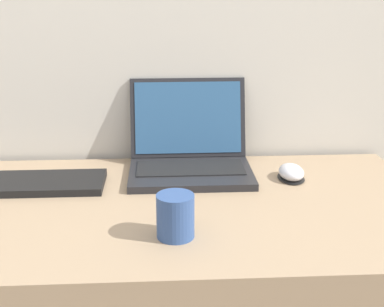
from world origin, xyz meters
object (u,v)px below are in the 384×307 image
at_px(computer_mouse, 291,173).
at_px(external_keyboard, 22,184).
at_px(drink_cup, 176,215).
at_px(laptop, 190,152).

relative_size(computer_mouse, external_keyboard, 0.24).
distance_m(drink_cup, computer_mouse, 0.46).
xyz_separation_m(computer_mouse, external_keyboard, (-0.73, -0.02, -0.01)).
relative_size(drink_cup, computer_mouse, 0.93).
xyz_separation_m(laptop, computer_mouse, (0.28, -0.09, -0.04)).
xyz_separation_m(laptop, external_keyboard, (-0.45, -0.10, -0.05)).
relative_size(laptop, external_keyboard, 0.78).
height_order(laptop, drink_cup, laptop).
distance_m(drink_cup, external_keyboard, 0.51).
distance_m(laptop, external_keyboard, 0.47).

